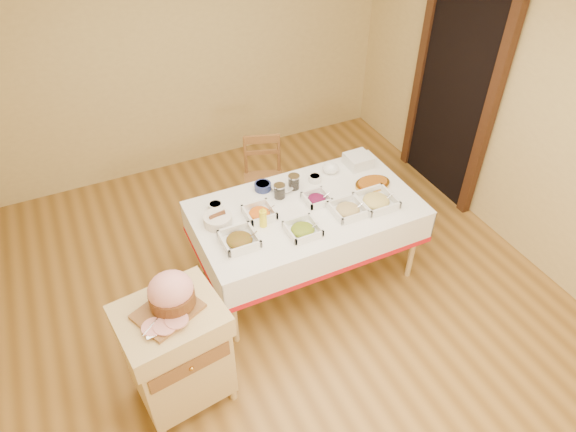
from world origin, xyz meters
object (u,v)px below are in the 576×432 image
object	(u,v)px
dining_table	(306,222)
butcher_cart	(177,351)
ham_on_board	(171,295)
plate_stack	(358,160)
dining_chair	(264,178)
brass_platter	(372,184)
mustard_bottle	(263,218)
bread_basket	(218,220)
preserve_jar_left	(280,192)
preserve_jar_right	(294,183)

from	to	relation	value
dining_table	butcher_cart	size ratio (longest dim) A/B	2.01
ham_on_board	plate_stack	xyz separation A→B (m)	(1.96, 1.01, -0.21)
dining_chair	brass_platter	bearing A→B (deg)	-55.69
ham_on_board	mustard_bottle	world-z (taller)	ham_on_board
dining_chair	bread_basket	xyz separation A→B (m)	(-0.73, -0.82, 0.37)
butcher_cart	brass_platter	distance (m)	2.10
preserve_jar_left	bread_basket	distance (m)	0.58
brass_platter	preserve_jar_right	bearing A→B (deg)	157.46
dining_chair	mustard_bottle	world-z (taller)	mustard_bottle
plate_stack	bread_basket	bearing A→B (deg)	-170.94
ham_on_board	preserve_jar_right	size ratio (longest dim) A/B	3.13
dining_table	preserve_jar_left	world-z (taller)	preserve_jar_left
dining_table	brass_platter	xyz separation A→B (m)	(0.64, 0.02, 0.18)
preserve_jar_right	ham_on_board	bearing A→B (deg)	-143.72
preserve_jar_left	dining_table	bearing A→B (deg)	-56.80
bread_basket	brass_platter	bearing A→B (deg)	-3.92
dining_table	preserve_jar_right	world-z (taller)	preserve_jar_right
mustard_bottle	plate_stack	bearing A→B (deg)	19.82
mustard_bottle	ham_on_board	bearing A→B (deg)	-144.71
butcher_cart	ham_on_board	world-z (taller)	ham_on_board
butcher_cart	ham_on_board	size ratio (longest dim) A/B	2.29
preserve_jar_right	preserve_jar_left	bearing A→B (deg)	-159.03
brass_platter	preserve_jar_left	bearing A→B (deg)	165.90
mustard_bottle	plate_stack	distance (m)	1.16
ham_on_board	preserve_jar_left	distance (m)	1.45
preserve_jar_left	brass_platter	distance (m)	0.80
preserve_jar_left	mustard_bottle	bearing A→B (deg)	-134.11
ham_on_board	plate_stack	distance (m)	2.21
dining_table	mustard_bottle	distance (m)	0.48
ham_on_board	butcher_cart	bearing A→B (deg)	-141.87
dining_chair	plate_stack	xyz separation A→B (m)	(0.67, -0.59, 0.38)
dining_table	ham_on_board	size ratio (longest dim) A/B	4.60
ham_on_board	preserve_jar_right	world-z (taller)	ham_on_board
butcher_cart	mustard_bottle	world-z (taller)	mustard_bottle
ham_on_board	mustard_bottle	bearing A→B (deg)	35.29
dining_table	butcher_cart	bearing A→B (deg)	-151.80
butcher_cart	brass_platter	xyz separation A→B (m)	(1.95, 0.72, 0.26)
mustard_bottle	bread_basket	distance (m)	0.35
dining_chair	butcher_cart	bearing A→B (deg)	-129.14
plate_stack	mustard_bottle	bearing A→B (deg)	-160.18
dining_chair	ham_on_board	size ratio (longest dim) A/B	2.13
ham_on_board	bread_basket	xyz separation A→B (m)	(0.56, 0.78, -0.22)
preserve_jar_left	bread_basket	xyz separation A→B (m)	(-0.57, -0.10, -0.01)
ham_on_board	bread_basket	world-z (taller)	ham_on_board
dining_chair	mustard_bottle	distance (m)	1.15
butcher_cart	mustard_bottle	distance (m)	1.16
ham_on_board	preserve_jar_left	xyz separation A→B (m)	(1.13, 0.89, -0.20)
dining_chair	preserve_jar_right	xyz separation A→B (m)	(0.00, -0.65, 0.38)
preserve_jar_left	mustard_bottle	distance (m)	0.38
preserve_jar_left	plate_stack	world-z (taller)	preserve_jar_left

